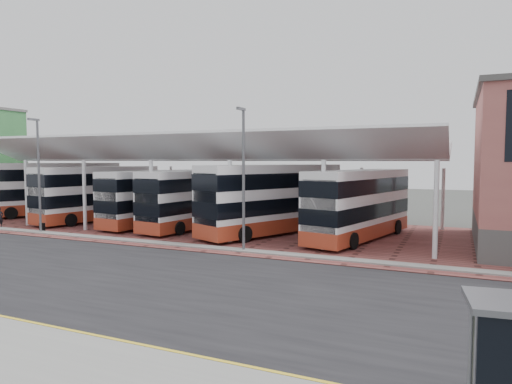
% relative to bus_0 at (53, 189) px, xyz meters
% --- Properties ---
extents(ground, '(140.00, 140.00, 0.00)m').
position_rel_bus_0_xyz_m(ground, '(21.68, -14.35, -2.48)').
color(ground, '#41433E').
extents(road, '(120.00, 14.00, 0.02)m').
position_rel_bus_0_xyz_m(road, '(21.68, -15.35, -2.47)').
color(road, black).
rests_on(road, ground).
extents(forecourt, '(72.00, 16.00, 0.06)m').
position_rel_bus_0_xyz_m(forecourt, '(23.68, -1.35, -2.45)').
color(forecourt, brown).
rests_on(forecourt, ground).
extents(north_kerb, '(120.00, 0.80, 0.14)m').
position_rel_bus_0_xyz_m(north_kerb, '(21.68, -8.15, -2.41)').
color(north_kerb, gray).
rests_on(north_kerb, ground).
extents(yellow_line_near, '(120.00, 0.12, 0.01)m').
position_rel_bus_0_xyz_m(yellow_line_near, '(21.68, -21.35, -2.45)').
color(yellow_line_near, yellow).
rests_on(yellow_line_near, road).
extents(yellow_line_far, '(120.00, 0.12, 0.01)m').
position_rel_bus_0_xyz_m(yellow_line_far, '(21.68, -21.05, -2.45)').
color(yellow_line_far, yellow).
rests_on(yellow_line_far, road).
extents(canopy, '(37.00, 11.63, 7.07)m').
position_rel_bus_0_xyz_m(canopy, '(15.68, -0.41, 3.32)').
color(canopy, white).
rests_on(canopy, ground).
extents(lamp_west, '(0.16, 0.90, 8.07)m').
position_rel_bus_0_xyz_m(lamp_west, '(7.68, -8.08, 1.88)').
color(lamp_west, '#595A60').
rests_on(lamp_west, ground).
extents(lamp_east, '(0.16, 0.90, 8.07)m').
position_rel_bus_0_xyz_m(lamp_east, '(23.68, -8.08, 1.88)').
color(lamp_east, '#595A60').
rests_on(lamp_east, ground).
extents(bus_0, '(8.28, 11.57, 4.86)m').
position_rel_bus_0_xyz_m(bus_0, '(0.00, 0.00, 0.00)').
color(bus_0, white).
rests_on(bus_0, forecourt).
extents(bus_1, '(4.59, 11.38, 4.57)m').
position_rel_bus_0_xyz_m(bus_1, '(6.79, -1.32, -0.14)').
color(bus_1, white).
rests_on(bus_1, forecourt).
extents(bus_2, '(3.45, 10.62, 4.30)m').
position_rel_bus_0_xyz_m(bus_2, '(12.75, -1.37, -0.28)').
color(bus_2, white).
rests_on(bus_2, forecourt).
extents(bus_3, '(3.84, 10.77, 4.34)m').
position_rel_bus_0_xyz_m(bus_3, '(16.65, -1.59, -0.26)').
color(bus_3, white).
rests_on(bus_3, forecourt).
extents(bus_4, '(7.16, 11.75, 4.80)m').
position_rel_bus_0_xyz_m(bus_4, '(22.92, -1.83, -0.03)').
color(bus_4, white).
rests_on(bus_4, forecourt).
extents(bus_5, '(4.98, 11.16, 4.48)m').
position_rel_bus_0_xyz_m(bus_5, '(28.88, -1.52, -0.19)').
color(bus_5, white).
rests_on(bus_5, forecourt).
extents(pedestrian, '(0.40, 0.59, 1.57)m').
position_rel_bus_0_xyz_m(pedestrian, '(3.03, -7.73, -1.63)').
color(pedestrian, black).
rests_on(pedestrian, forecourt).
extents(suitcase, '(0.35, 0.25, 0.60)m').
position_rel_bus_0_xyz_m(suitcase, '(7.32, -7.61, -2.12)').
color(suitcase, black).
rests_on(suitcase, forecourt).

